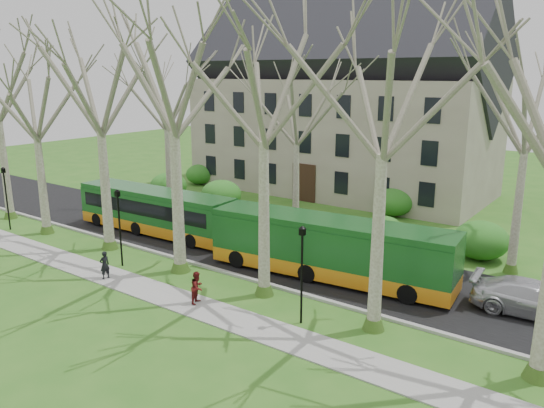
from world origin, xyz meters
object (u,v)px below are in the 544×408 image
at_px(bus_follow, 329,247).
at_px(pedestrian_a, 105,265).
at_px(sedan, 534,299).
at_px(bus_lead, 155,211).
at_px(pedestrian_b, 197,287).

relative_size(bus_follow, pedestrian_a, 8.71).
relative_size(sedan, pedestrian_a, 3.53).
height_order(bus_follow, pedestrian_a, bus_follow).
xyz_separation_m(bus_lead, pedestrian_a, (4.13, -7.24, -0.76)).
bearing_deg(bus_follow, bus_lead, 173.53).
height_order(sedan, pedestrian_a, sedan).
xyz_separation_m(bus_lead, bus_follow, (13.50, -0.14, 0.12)).
relative_size(bus_lead, sedan, 2.28).
height_order(sedan, pedestrian_b, pedestrian_b).
bearing_deg(pedestrian_b, pedestrian_a, 81.08).
height_order(bus_lead, sedan, bus_lead).
xyz_separation_m(bus_lead, pedestrian_b, (10.16, -6.59, -0.74)).
xyz_separation_m(bus_follow, pedestrian_a, (-9.37, -7.09, -0.88)).
xyz_separation_m(sedan, pedestrian_a, (-19.04, -8.47, -0.02)).
distance_m(bus_follow, pedestrian_a, 11.79).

